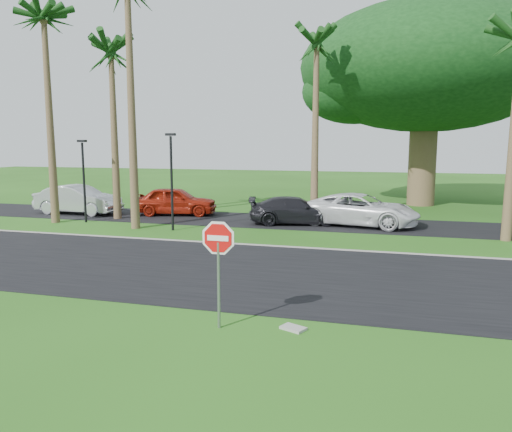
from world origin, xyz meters
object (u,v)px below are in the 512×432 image
object	(u,v)px
car_red	(175,201)
car_minivan	(361,210)
car_dark	(295,211)
stop_sign_near	(218,252)
car_silver	(78,200)

from	to	relation	value
car_red	car_minivan	size ratio (longest dim) A/B	0.82
car_dark	car_minivan	xyz separation A→B (m)	(3.28, 0.40, 0.11)
stop_sign_near	car_silver	bearing A→B (deg)	133.38
car_silver	car_dark	size ratio (longest dim) A/B	1.06
car_silver	car_dark	xyz separation A→B (m)	(13.10, -0.21, -0.14)
stop_sign_near	car_minivan	bearing A→B (deg)	81.99
car_silver	car_dark	world-z (taller)	car_silver
car_dark	car_red	bearing A→B (deg)	66.18
stop_sign_near	car_red	bearing A→B (deg)	117.75
stop_sign_near	car_silver	world-z (taller)	stop_sign_near
car_silver	car_red	bearing A→B (deg)	-78.39
stop_sign_near	car_dark	distance (m)	14.94
stop_sign_near	car_red	distance (m)	18.30
car_dark	car_minivan	size ratio (longest dim) A/B	0.83
car_red	car_dark	xyz separation A→B (m)	(7.38, -1.31, -0.12)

